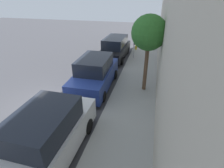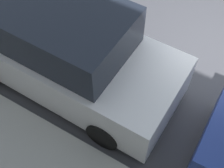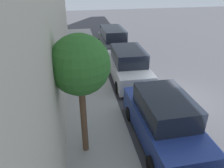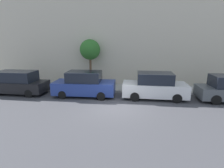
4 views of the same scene
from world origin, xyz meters
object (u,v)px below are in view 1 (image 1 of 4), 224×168
Objects in this scene: parked_suv_third at (95,74)px; parking_meter_far at (134,48)px; parked_minivan_fourth at (115,48)px; parked_suv_second at (46,137)px; fire_hydrant at (136,46)px; street_tree at (149,33)px.

parked_suv_third reaches higher than parking_meter_far.
parked_minivan_fourth is (-0.01, 5.73, -0.01)m from parked_suv_third.
parked_suv_second is at bearing -89.69° from parked_minivan_fourth.
parked_suv_second is at bearing -89.47° from parked_suv_third.
parked_suv_third is 7.01× the size of fire_hydrant.
fire_hydrant is at bearing 79.33° from parked_suv_third.
street_tree reaches higher than fire_hydrant.
parked_suv_second is 0.97× the size of parked_minivan_fourth.
parked_minivan_fourth is at bearing 118.76° from street_tree.
parked_suv_second is 1.00× the size of parked_suv_third.
parked_suv_third is 8.56m from fire_hydrant.
fire_hydrant is (1.59, 2.67, -0.43)m from parked_minivan_fourth.
parking_meter_far reaches higher than fire_hydrant.
parked_suv_second reaches higher than parked_minivan_fourth.
street_tree reaches higher than parking_meter_far.
parked_suv_third is at bearing -106.44° from parking_meter_far.
parked_suv_second is 5.46m from parked_suv_third.
parked_suv_second reaches higher than fire_hydrant.
fire_hydrant is at bearing 83.69° from parked_suv_second.
parked_suv_third is at bearing -100.67° from fire_hydrant.
parking_meter_far is 0.35× the size of street_tree.
parked_suv_second is 6.88m from street_tree.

